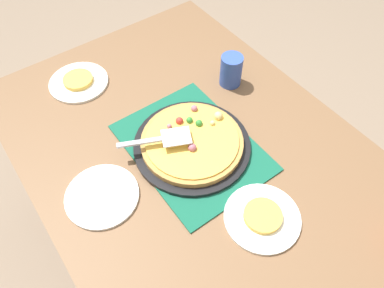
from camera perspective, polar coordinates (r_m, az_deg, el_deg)
The scene contains 12 objects.
ground_plane at distance 1.87m, azimuth -0.00°, elevation -14.43°, with size 8.00×8.00×0.00m, color #84705B.
dining_table at distance 1.30m, azimuth -0.00°, elevation -3.45°, with size 1.40×1.00×0.75m.
placemat at distance 1.21m, azimuth -0.00°, elevation -0.49°, with size 0.48×0.36×0.01m, color #145B42.
pizza_pan at distance 1.20m, azimuth -0.00°, elevation -0.20°, with size 0.38×0.38×0.01m, color black.
pizza at distance 1.18m, azimuth 0.02°, elevation 0.48°, with size 0.33×0.33×0.05m.
plate_near_left at distance 1.09m, azimuth 10.78°, elevation -11.12°, with size 0.22×0.22×0.01m, color white.
plate_far_right at distance 1.47m, azimuth -17.07°, elevation 9.09°, with size 0.22×0.22×0.01m, color white.
plate_side at distance 1.14m, azimuth -13.71°, elevation -7.79°, with size 0.22×0.22×0.01m, color white.
served_slice_left at distance 1.08m, azimuth 10.88°, elevation -10.81°, with size 0.11×0.11×0.02m, color #EAB747.
served_slice_right at distance 1.46m, azimuth -17.19°, elevation 9.46°, with size 0.11×0.11×0.02m, color #EAB747.
cup_near at distance 1.38m, azimuth 6.05°, elevation 11.22°, with size 0.08×0.08×0.12m, color #3351AD.
pizza_server at distance 1.15m, azimuth -4.81°, elevation 0.77°, with size 0.14×0.23×0.01m.
Camera 1 is at (0.58, -0.42, 1.72)m, focal length 34.55 mm.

